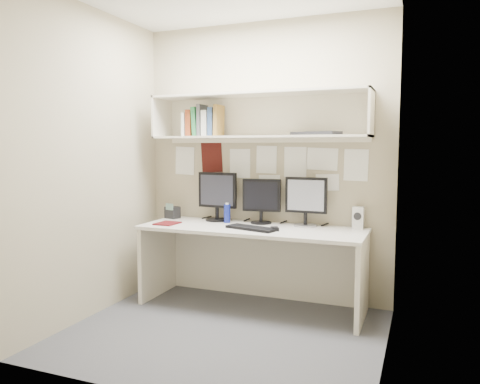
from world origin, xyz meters
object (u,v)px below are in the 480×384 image
at_px(monitor_center, 261,199).
at_px(speaker, 358,218).
at_px(desk, 252,267).
at_px(monitor_left, 217,194).
at_px(maroon_notebook, 167,223).
at_px(monitor_right, 306,199).
at_px(keyboard, 252,228).
at_px(desk_phone, 172,212).

distance_m(monitor_center, speaker, 0.89).
bearing_deg(desk, speaker, 16.71).
height_order(monitor_left, maroon_notebook, monitor_left).
bearing_deg(monitor_right, speaker, 7.07).
distance_m(desk, speaker, 1.04).
distance_m(keyboard, maroon_notebook, 0.82).
relative_size(maroon_notebook, desk_phone, 1.45).
bearing_deg(desk, monitor_center, 86.30).
xyz_separation_m(speaker, maroon_notebook, (-1.67, -0.41, -0.09)).
distance_m(desk, desk_phone, 1.02).
bearing_deg(monitor_left, monitor_right, 4.79).
relative_size(monitor_left, speaker, 2.46).
distance_m(monitor_center, desk_phone, 0.94).
distance_m(monitor_left, monitor_right, 0.87).
distance_m(keyboard, speaker, 0.94).
bearing_deg(monitor_right, maroon_notebook, -162.48).
bearing_deg(keyboard, maroon_notebook, -162.03).
xyz_separation_m(desk, maroon_notebook, (-0.78, -0.14, 0.37)).
bearing_deg(desk, keyboard, -71.23).
bearing_deg(keyboard, desk, 125.44).
distance_m(monitor_center, maroon_notebook, 0.90).
relative_size(keyboard, maroon_notebook, 2.05).
bearing_deg(monitor_right, monitor_left, -178.91).
distance_m(monitor_left, speaker, 1.33).
relative_size(speaker, desk_phone, 1.24).
relative_size(monitor_center, desk_phone, 2.70).
relative_size(monitor_left, monitor_right, 1.06).
height_order(monitor_right, keyboard, monitor_right).
height_order(monitor_center, monitor_right, monitor_right).
bearing_deg(speaker, monitor_center, -178.44).
height_order(desk, maroon_notebook, maroon_notebook).
height_order(desk, monitor_right, monitor_right).
height_order(speaker, maroon_notebook, speaker).
distance_m(speaker, desk_phone, 1.80).
distance_m(maroon_notebook, desk_phone, 0.36).
bearing_deg(desk, desk_phone, 168.34).
xyz_separation_m(desk, keyboard, (0.04, -0.12, 0.37)).
bearing_deg(desk, monitor_left, 153.25).
distance_m(desk, maroon_notebook, 0.88).
relative_size(keyboard, speaker, 2.40).
bearing_deg(desk_phone, desk, 3.53).
height_order(desk, monitor_center, monitor_center).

